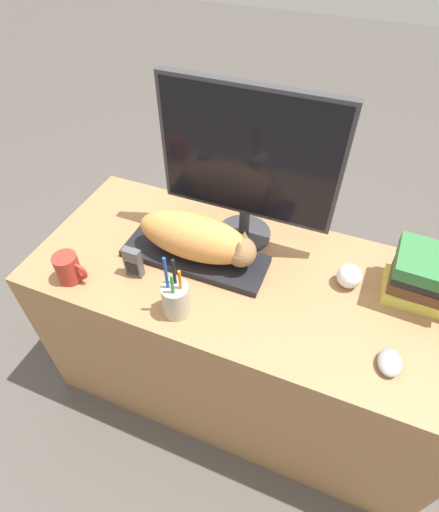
{
  "coord_description": "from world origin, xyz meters",
  "views": [
    {
      "loc": [
        0.23,
        -0.51,
        1.65
      ],
      "look_at": [
        -0.09,
        0.29,
        0.76
      ],
      "focal_mm": 28.0,
      "sensor_mm": 36.0,
      "label": 1
    }
  ],
  "objects_px": {
    "computer_mouse": "(390,362)",
    "baseball": "(349,276)",
    "pen_cup": "(176,299)",
    "monitor": "(248,161)",
    "coffee_mug": "(69,268)",
    "cat": "(198,238)",
    "phone": "(133,263)",
    "book_stack": "(427,277)",
    "keyboard": "(195,256)"
  },
  "relations": [
    {
      "from": "computer_mouse",
      "to": "baseball",
      "type": "distance_m",
      "value": 0.28
    },
    {
      "from": "pen_cup",
      "to": "baseball",
      "type": "height_order",
      "value": "pen_cup"
    },
    {
      "from": "monitor",
      "to": "pen_cup",
      "type": "relative_size",
      "value": 2.5
    },
    {
      "from": "coffee_mug",
      "to": "computer_mouse",
      "type": "bearing_deg",
      "value": 3.49
    },
    {
      "from": "cat",
      "to": "pen_cup",
      "type": "bearing_deg",
      "value": -83.85
    },
    {
      "from": "cat",
      "to": "phone",
      "type": "distance_m",
      "value": 0.22
    },
    {
      "from": "cat",
      "to": "book_stack",
      "type": "xyz_separation_m",
      "value": [
        0.67,
        0.11,
        -0.01
      ]
    },
    {
      "from": "coffee_mug",
      "to": "phone",
      "type": "height_order",
      "value": "phone"
    },
    {
      "from": "pen_cup",
      "to": "book_stack",
      "type": "bearing_deg",
      "value": 26.55
    },
    {
      "from": "pen_cup",
      "to": "baseball",
      "type": "bearing_deg",
      "value": 33.22
    },
    {
      "from": "keyboard",
      "to": "computer_mouse",
      "type": "relative_size",
      "value": 5.51
    },
    {
      "from": "monitor",
      "to": "phone",
      "type": "xyz_separation_m",
      "value": [
        -0.26,
        -0.3,
        -0.25
      ]
    },
    {
      "from": "monitor",
      "to": "coffee_mug",
      "type": "relative_size",
      "value": 5.18
    },
    {
      "from": "cat",
      "to": "coffee_mug",
      "type": "distance_m",
      "value": 0.41
    },
    {
      "from": "monitor",
      "to": "pen_cup",
      "type": "bearing_deg",
      "value": -100.5
    },
    {
      "from": "computer_mouse",
      "to": "baseball",
      "type": "xyz_separation_m",
      "value": [
        -0.15,
        0.24,
        0.02
      ]
    },
    {
      "from": "monitor",
      "to": "computer_mouse",
      "type": "height_order",
      "value": "monitor"
    },
    {
      "from": "phone",
      "to": "book_stack",
      "type": "height_order",
      "value": "book_stack"
    },
    {
      "from": "monitor",
      "to": "pen_cup",
      "type": "xyz_separation_m",
      "value": [
        -0.07,
        -0.38,
        -0.24
      ]
    },
    {
      "from": "keyboard",
      "to": "computer_mouse",
      "type": "distance_m",
      "value": 0.65
    },
    {
      "from": "keyboard",
      "to": "coffee_mug",
      "type": "xyz_separation_m",
      "value": [
        -0.32,
        -0.22,
        0.04
      ]
    },
    {
      "from": "coffee_mug",
      "to": "baseball",
      "type": "distance_m",
      "value": 0.86
    },
    {
      "from": "keyboard",
      "to": "coffee_mug",
      "type": "height_order",
      "value": "coffee_mug"
    },
    {
      "from": "computer_mouse",
      "to": "phone",
      "type": "xyz_separation_m",
      "value": [
        -0.78,
        0.03,
        0.04
      ]
    },
    {
      "from": "pen_cup",
      "to": "baseball",
      "type": "relative_size",
      "value": 2.95
    },
    {
      "from": "pen_cup",
      "to": "book_stack",
      "type": "height_order",
      "value": "pen_cup"
    },
    {
      "from": "baseball",
      "to": "book_stack",
      "type": "xyz_separation_m",
      "value": [
        0.21,
        0.03,
        0.05
      ]
    },
    {
      "from": "coffee_mug",
      "to": "phone",
      "type": "xyz_separation_m",
      "value": [
        0.17,
        0.09,
        0.0
      ]
    },
    {
      "from": "keyboard",
      "to": "monitor",
      "type": "distance_m",
      "value": 0.35
    },
    {
      "from": "cat",
      "to": "monitor",
      "type": "distance_m",
      "value": 0.28
    },
    {
      "from": "coffee_mug",
      "to": "phone",
      "type": "bearing_deg",
      "value": 27.6
    },
    {
      "from": "computer_mouse",
      "to": "book_stack",
      "type": "xyz_separation_m",
      "value": [
        0.06,
        0.28,
        0.07
      ]
    },
    {
      "from": "keyboard",
      "to": "computer_mouse",
      "type": "xyz_separation_m",
      "value": [
        0.63,
        -0.16,
        0.0
      ]
    },
    {
      "from": "cat",
      "to": "keyboard",
      "type": "bearing_deg",
      "value": 180.0
    },
    {
      "from": "baseball",
      "to": "monitor",
      "type": "bearing_deg",
      "value": 166.56
    },
    {
      "from": "pen_cup",
      "to": "book_stack",
      "type": "xyz_separation_m",
      "value": [
        0.65,
        0.32,
        0.03
      ]
    },
    {
      "from": "pen_cup",
      "to": "keyboard",
      "type": "bearing_deg",
      "value": 100.42
    },
    {
      "from": "monitor",
      "to": "book_stack",
      "type": "bearing_deg",
      "value": -5.46
    },
    {
      "from": "pen_cup",
      "to": "baseball",
      "type": "distance_m",
      "value": 0.53
    },
    {
      "from": "monitor",
      "to": "baseball",
      "type": "bearing_deg",
      "value": -13.44
    },
    {
      "from": "coffee_mug",
      "to": "cat",
      "type": "bearing_deg",
      "value": 33.28
    },
    {
      "from": "phone",
      "to": "pen_cup",
      "type": "bearing_deg",
      "value": -23.51
    },
    {
      "from": "keyboard",
      "to": "cat",
      "type": "relative_size",
      "value": 1.21
    },
    {
      "from": "cat",
      "to": "phone",
      "type": "height_order",
      "value": "cat"
    },
    {
      "from": "pen_cup",
      "to": "phone",
      "type": "xyz_separation_m",
      "value": [
        -0.19,
        0.08,
        -0.01
      ]
    },
    {
      "from": "cat",
      "to": "computer_mouse",
      "type": "relative_size",
      "value": 4.53
    },
    {
      "from": "baseball",
      "to": "phone",
      "type": "bearing_deg",
      "value": -161.69
    },
    {
      "from": "computer_mouse",
      "to": "phone",
      "type": "distance_m",
      "value": 0.78
    },
    {
      "from": "keyboard",
      "to": "monitor",
      "type": "relative_size",
      "value": 0.85
    },
    {
      "from": "computer_mouse",
      "to": "phone",
      "type": "height_order",
      "value": "phone"
    }
  ]
}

